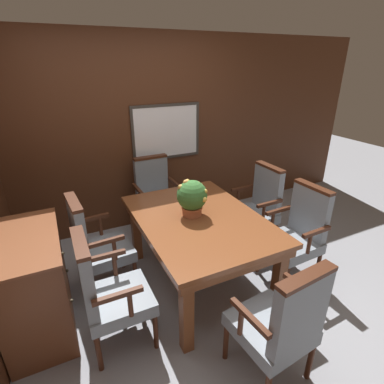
# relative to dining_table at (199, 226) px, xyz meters

# --- Properties ---
(ground_plane) EXTENTS (14.00, 14.00, 0.00)m
(ground_plane) POSITION_rel_dining_table_xyz_m (-0.18, -0.24, -0.66)
(ground_plane) COLOR #93969E
(wall_back) EXTENTS (7.20, 0.08, 2.45)m
(wall_back) POSITION_rel_dining_table_xyz_m (-0.17, 1.50, 0.57)
(wall_back) COLOR #4C2816
(wall_back) RESTS_ON ground_plane
(dining_table) EXTENTS (1.10, 1.55, 0.76)m
(dining_table) POSITION_rel_dining_table_xyz_m (0.00, 0.00, 0.00)
(dining_table) COLOR brown
(dining_table) RESTS_ON ground_plane
(chair_right_far) EXTENTS (0.51, 0.53, 1.00)m
(chair_right_far) POSITION_rel_dining_table_xyz_m (0.97, 0.33, -0.13)
(chair_right_far) COLOR #472314
(chair_right_far) RESTS_ON ground_plane
(chair_head_far) EXTENTS (0.53, 0.51, 1.00)m
(chair_head_far) POSITION_rel_dining_table_xyz_m (-0.03, 1.17, -0.13)
(chair_head_far) COLOR #472314
(chair_head_far) RESTS_ON ground_plane
(chair_left_near) EXTENTS (0.50, 0.53, 1.00)m
(chair_left_near) POSITION_rel_dining_table_xyz_m (-0.96, -0.35, -0.13)
(chair_left_near) COLOR #472314
(chair_left_near) RESTS_ON ground_plane
(chair_head_near) EXTENTS (0.55, 0.54, 1.00)m
(chair_head_near) POSITION_rel_dining_table_xyz_m (0.02, -1.16, -0.13)
(chair_head_near) COLOR #472314
(chair_head_near) RESTS_ON ground_plane
(chair_left_far) EXTENTS (0.53, 0.55, 1.00)m
(chair_left_far) POSITION_rel_dining_table_xyz_m (-0.93, 0.34, -0.13)
(chair_left_far) COLOR #472314
(chair_left_far) RESTS_ON ground_plane
(chair_right_near) EXTENTS (0.52, 0.54, 1.00)m
(chair_right_near) POSITION_rel_dining_table_xyz_m (0.96, -0.33, -0.13)
(chair_right_near) COLOR #472314
(chair_right_near) RESTS_ON ground_plane
(potted_plant) EXTENTS (0.29, 0.29, 0.35)m
(potted_plant) POSITION_rel_dining_table_xyz_m (-0.04, 0.07, 0.28)
(potted_plant) COLOR #B2603D
(potted_plant) RESTS_ON dining_table
(sideboard_cabinet) EXTENTS (0.51, 0.95, 0.87)m
(sideboard_cabinet) POSITION_rel_dining_table_xyz_m (-1.46, 0.08, -0.22)
(sideboard_cabinet) COLOR brown
(sideboard_cabinet) RESTS_ON ground_plane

